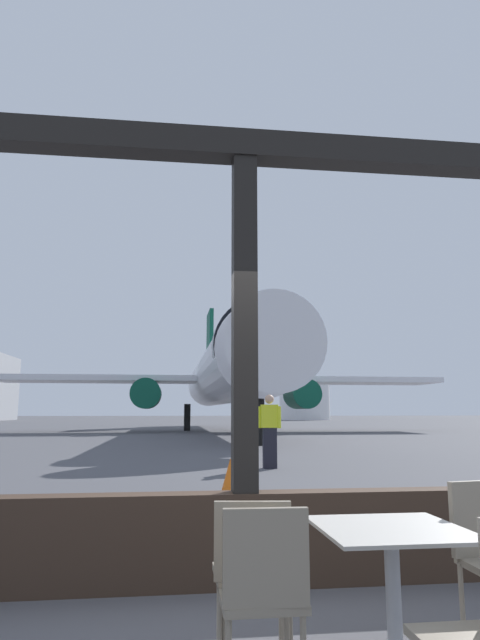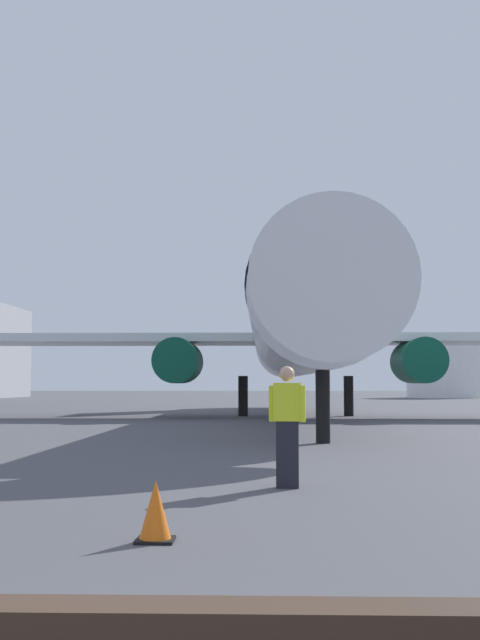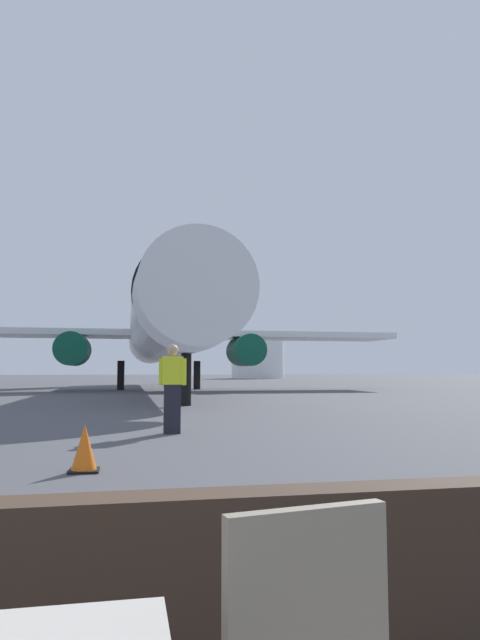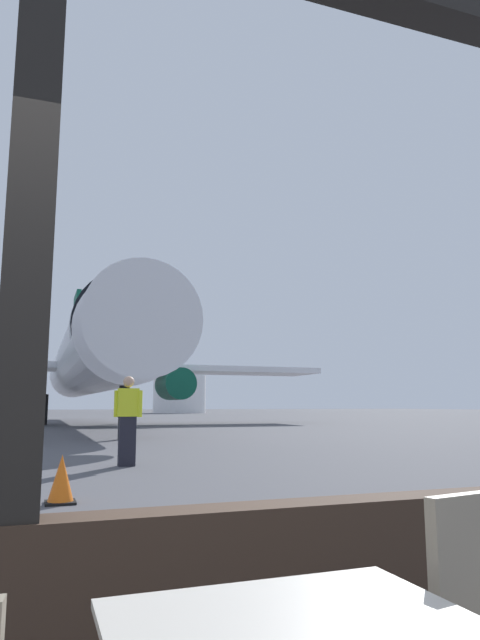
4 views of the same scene
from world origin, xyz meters
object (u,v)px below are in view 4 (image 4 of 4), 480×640
object	(u,v)px
airplane	(91,361)
ground_crew_worker	(128,419)
fuel_storage_tank	(180,394)
traffic_cone	(61,480)

from	to	relation	value
airplane	ground_crew_worker	xyz separation A→B (m)	(-1.15, -22.27, -2.81)
fuel_storage_tank	traffic_cone	bearing A→B (deg)	-104.82
airplane	fuel_storage_tank	xyz separation A→B (m)	(17.21, 48.38, -0.95)
airplane	ground_crew_worker	world-z (taller)	airplane
ground_crew_worker	traffic_cone	bearing A→B (deg)	-109.35
traffic_cone	airplane	bearing A→B (deg)	84.49
airplane	fuel_storage_tank	bearing A→B (deg)	70.42
airplane	ground_crew_worker	distance (m)	22.48
fuel_storage_tank	ground_crew_worker	bearing A→B (deg)	-104.57
airplane	fuel_storage_tank	world-z (taller)	airplane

